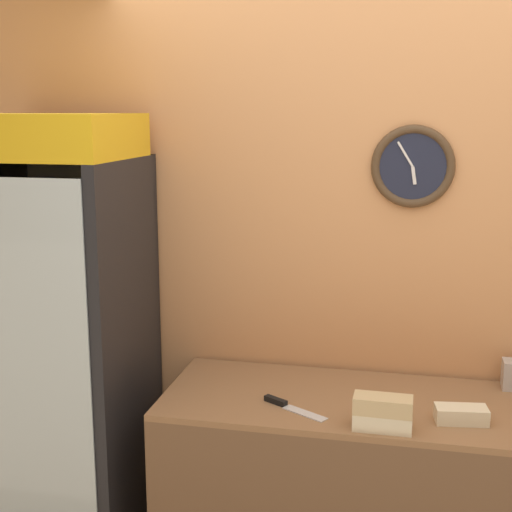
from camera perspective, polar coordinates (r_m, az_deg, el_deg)
The scene contains 7 objects.
wall_back at distance 3.14m, azimuth 11.00°, elevation -0.63°, with size 5.20×0.09×2.70m.
prep_counter at distance 3.12m, azimuth 10.10°, elevation -18.79°, with size 1.79×0.65×0.87m.
beverage_cooler at distance 3.24m, azimuth -14.82°, elevation -5.54°, with size 0.65×0.65×1.99m.
sandwich_stack_bottom at distance 2.69m, azimuth 10.07°, elevation -12.88°, with size 0.21×0.10×0.06m.
sandwich_stack_middle at distance 2.66m, azimuth 10.12°, elevation -11.65°, with size 0.21×0.10×0.06m.
sandwich_flat_left at distance 2.81m, azimuth 16.10°, elevation -12.09°, with size 0.20×0.11×0.06m.
chefs_knife at distance 2.84m, azimuth 2.42°, elevation -11.84°, with size 0.27×0.18×0.02m.
Camera 1 is at (0.06, -1.82, 2.01)m, focal length 50.00 mm.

